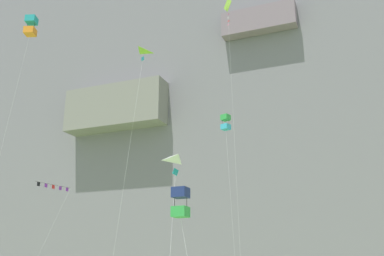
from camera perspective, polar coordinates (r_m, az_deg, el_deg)
name	(u,v)px	position (r m, az deg, el deg)	size (l,w,h in m)	color
cliff_face	(279,96)	(83.08, 11.04, 3.96)	(180.00, 30.70, 66.37)	gray
kite_box_far_right	(226,123)	(51.83, 4.30, 0.68)	(2.36, 3.65, 20.29)	green
kite_box_upper_mid	(181,202)	(24.33, -1.46, -9.44)	(2.17, 1.85, 7.44)	navy
kite_diamond_far_left	(228,11)	(58.01, 4.58, 14.55)	(2.36, 3.77, 36.12)	#8CCC33
kite_delta_front_field	(139,66)	(40.11, -6.78, 7.80)	(1.31, 3.46, 21.15)	#8CCC33
kite_delta_high_center	(181,173)	(35.68, -1.42, -5.77)	(2.71, 7.00, 10.84)	white
kite_box_mid_center	(31,26)	(47.13, -19.81, 12.06)	(2.26, 2.61, 26.68)	teal
kite_banner_upper_left	(52,192)	(57.94, -17.35, -7.79)	(1.94, 5.51, 13.15)	black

